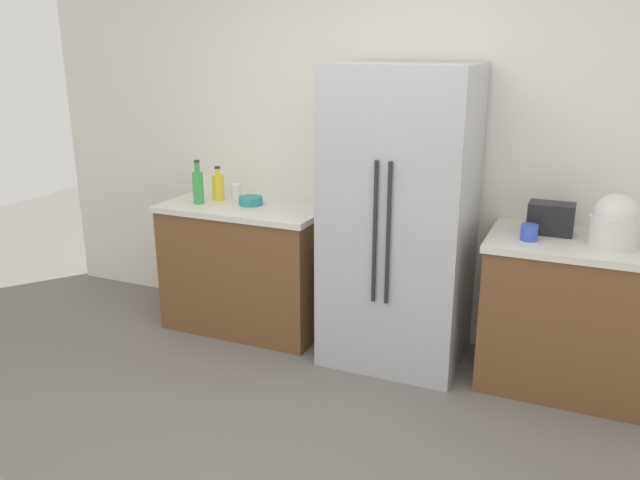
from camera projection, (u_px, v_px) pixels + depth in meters
kitchen_back_panel at (401, 140)px, 4.21m from camera, size 5.59×0.10×2.70m
counter_left at (248, 266)px, 4.52m from camera, size 1.13×0.66×0.90m
counter_right at (585, 316)px, 3.68m from camera, size 1.15×0.66×0.90m
refrigerator at (400, 219)px, 3.92m from camera, size 0.85×0.71×1.85m
toaster at (551, 218)px, 3.69m from camera, size 0.26×0.16×0.18m
rice_cooker at (615, 223)px, 3.44m from camera, size 0.27×0.27×0.29m
bottle_a at (198, 186)px, 4.38m from camera, size 0.07×0.07×0.30m
bottle_b at (218, 187)px, 4.49m from camera, size 0.08×0.08×0.24m
cup_a at (236, 191)px, 4.56m from camera, size 0.08×0.08×0.10m
cup_c at (529, 232)px, 3.57m from camera, size 0.09×0.09×0.09m
bowl_a at (251, 201)px, 4.37m from camera, size 0.16×0.16×0.06m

